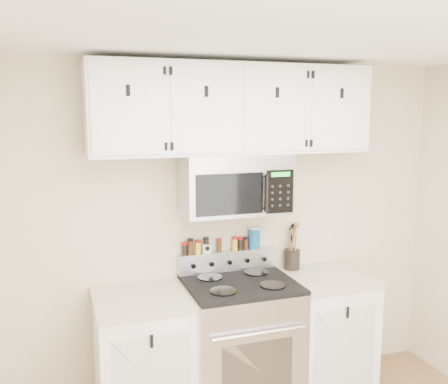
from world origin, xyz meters
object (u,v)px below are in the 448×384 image
(salt_canister, at_px, (254,238))
(utensil_crock, at_px, (292,258))
(microwave, at_px, (235,184))
(range, at_px, (240,344))

(salt_canister, bearing_deg, utensil_crock, -9.48)
(microwave, bearing_deg, salt_canister, 35.80)
(utensil_crock, bearing_deg, salt_canister, 170.52)
(utensil_crock, distance_m, salt_canister, 0.35)
(utensil_crock, relative_size, salt_canister, 2.15)
(range, height_order, salt_canister, salt_canister)
(range, height_order, microwave, microwave)
(utensil_crock, xyz_separation_m, salt_canister, (-0.30, 0.05, 0.17))
(range, bearing_deg, salt_canister, 52.56)
(range, height_order, utensil_crock, utensil_crock)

